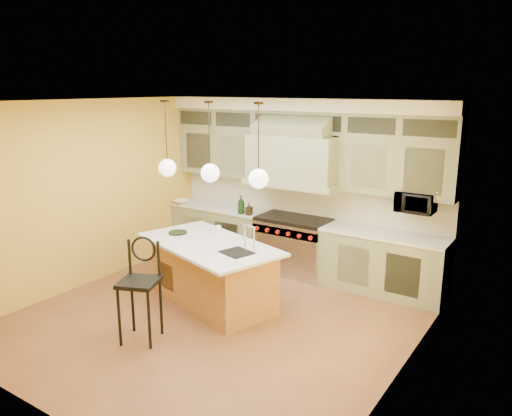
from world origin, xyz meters
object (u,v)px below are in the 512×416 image
Objects in this scene: kitchen_island at (212,272)px; counter_stool at (140,283)px; range at (293,245)px; microwave at (416,202)px.

counter_stool is (-0.06, -1.33, 0.27)m from kitchen_island.
kitchen_island reaches higher than range.
range is 1.77m from kitchen_island.
kitchen_island is 4.45× the size of microwave.
microwave reaches higher than counter_stool.
range is 0.50× the size of kitchen_island.
range is 2.18m from microwave.
range is 2.21× the size of microwave.
counter_stool is at bearing -98.03° from range.
microwave is (2.38, 3.17, 0.71)m from counter_stool.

